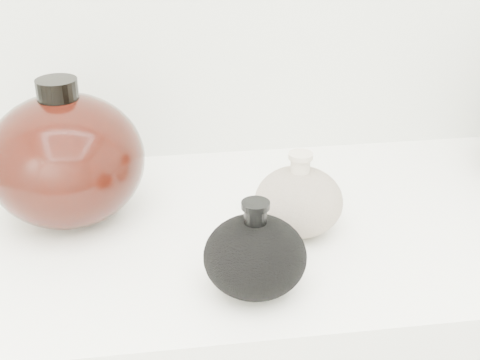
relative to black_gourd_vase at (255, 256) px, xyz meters
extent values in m
cube|color=white|center=(0.03, 0.16, -0.06)|extent=(1.20, 0.50, 0.03)
ellipsoid|color=black|center=(0.00, 0.00, 0.00)|extent=(0.16, 0.16, 0.10)
cylinder|color=black|center=(0.00, 0.00, 0.05)|extent=(0.03, 0.03, 0.03)
cylinder|color=black|center=(0.00, 0.00, 0.07)|extent=(0.04, 0.04, 0.01)
ellipsoid|color=beige|center=(0.08, 0.13, 0.00)|extent=(0.13, 0.13, 0.09)
cylinder|color=beige|center=(0.08, 0.13, 0.05)|extent=(0.03, 0.03, 0.03)
cylinder|color=beige|center=(0.08, 0.13, 0.07)|extent=(0.04, 0.04, 0.01)
ellipsoid|color=black|center=(-0.23, 0.21, 0.04)|extent=(0.25, 0.25, 0.18)
cylinder|color=black|center=(-0.23, 0.21, 0.14)|extent=(0.06, 0.06, 0.03)
camera|label=1|loc=(-0.11, -0.65, 0.43)|focal=50.00mm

